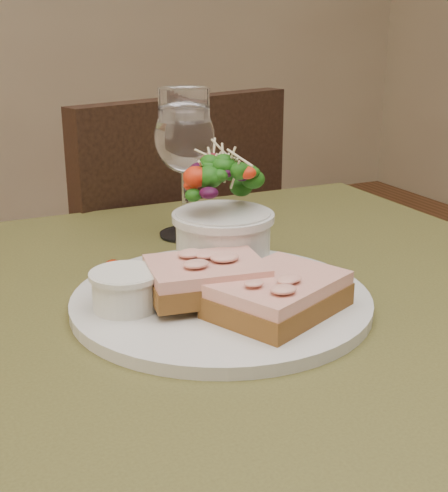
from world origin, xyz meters
name	(u,v)px	position (x,y,z in m)	size (l,w,h in m)	color
cafe_table	(232,396)	(0.00, 0.00, 0.65)	(0.80, 0.80, 0.75)	#433F1C
chair_far	(138,390)	(0.09, 0.64, 0.29)	(0.52, 0.52, 0.90)	black
dinner_plate	(221,301)	(-0.01, 0.00, 0.76)	(0.29, 0.29, 0.01)	silver
sandwich_front	(278,295)	(0.02, -0.05, 0.78)	(0.15, 0.13, 0.03)	#4B3114
sandwich_back	(206,278)	(-0.03, 0.00, 0.79)	(0.12, 0.10, 0.03)	#4B3114
ramekin	(126,288)	(-0.10, 0.01, 0.78)	(0.06, 0.06, 0.04)	silver
salad_bowl	(223,214)	(0.03, 0.08, 0.82)	(0.10, 0.10, 0.13)	silver
garnish	(120,269)	(-0.08, 0.09, 0.77)	(0.05, 0.04, 0.02)	#093309
wine_glass	(185,142)	(0.04, 0.23, 0.87)	(0.08, 0.08, 0.18)	white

